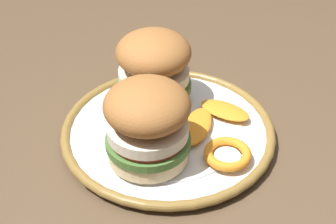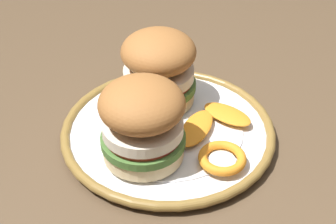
{
  "view_description": "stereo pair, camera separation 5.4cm",
  "coord_description": "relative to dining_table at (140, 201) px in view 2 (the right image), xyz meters",
  "views": [
    {
      "loc": [
        0.03,
        -0.47,
        1.19
      ],
      "look_at": [
        0.04,
        0.03,
        0.81
      ],
      "focal_mm": 53.43,
      "sensor_mm": 36.0,
      "label": 1
    },
    {
      "loc": [
        0.08,
        -0.46,
        1.19
      ],
      "look_at": [
        0.04,
        0.03,
        0.81
      ],
      "focal_mm": 53.43,
      "sensor_mm": 36.0,
      "label": 2
    }
  ],
  "objects": [
    {
      "name": "sandwich_half_left",
      "position": [
        0.01,
        -0.03,
        0.16
      ],
      "size": [
        0.1,
        0.1,
        0.1
      ],
      "color": "beige",
      "rests_on": "dinner_plate"
    },
    {
      "name": "orange_peel_curled",
      "position": [
        0.11,
        -0.03,
        0.12
      ],
      "size": [
        0.08,
        0.08,
        0.01
      ],
      "color": "orange",
      "rests_on": "dinner_plate"
    },
    {
      "name": "dining_table",
      "position": [
        0.0,
        0.0,
        0.0
      ],
      "size": [
        1.27,
        1.07,
        0.77
      ],
      "color": "brown",
      "rests_on": "ground"
    },
    {
      "name": "orange_peel_strip_short",
      "position": [
        0.11,
        0.06,
        0.12
      ],
      "size": [
        0.08,
        0.07,
        0.01
      ],
      "color": "orange",
      "rests_on": "dinner_plate"
    },
    {
      "name": "orange_peel_strip_long",
      "position": [
        0.07,
        0.02,
        0.12
      ],
      "size": [
        0.06,
        0.08,
        0.01
      ],
      "color": "orange",
      "rests_on": "dinner_plate"
    },
    {
      "name": "dinner_plate",
      "position": [
        0.04,
        0.03,
        0.1
      ],
      "size": [
        0.27,
        0.27,
        0.02
      ],
      "color": "white",
      "rests_on": "dining_table"
    },
    {
      "name": "sandwich_half_right",
      "position": [
        0.02,
        0.09,
        0.16
      ],
      "size": [
        0.12,
        0.12,
        0.1
      ],
      "color": "beige",
      "rests_on": "dinner_plate"
    }
  ]
}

